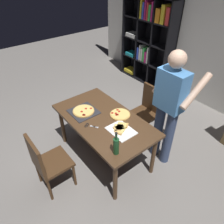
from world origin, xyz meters
TOP-DOWN VIEW (x-y plane):
  - ground_plane at (0.00, 0.00)m, footprint 12.00×12.00m
  - back_wall at (0.00, 2.60)m, footprint 6.40×0.10m
  - dining_table at (0.00, 0.00)m, footprint 1.53×0.85m
  - chair_near_camera at (-0.00, -0.91)m, footprint 0.42×0.42m
  - chair_far_side at (0.00, 0.91)m, footprint 0.42×0.42m
  - bookshelf at (-1.45, 2.39)m, footprint 1.40×0.35m
  - person_serving_pizza at (0.55, 0.69)m, footprint 0.55×0.54m
  - pepperoni_pizza_on_tray at (-0.31, -0.13)m, footprint 0.38×0.38m
  - pizza_slices_on_towel at (0.33, 0.03)m, footprint 0.36×0.30m
  - wine_bottle at (0.60, -0.27)m, footprint 0.07×0.07m
  - kitchen_scissors at (0.01, -0.24)m, footprint 0.19×0.15m
  - second_pizza_plain at (0.08, 0.24)m, footprint 0.29×0.29m

SIDE VIEW (x-z plane):
  - ground_plane at x=0.00m, z-range 0.00..0.00m
  - chair_near_camera at x=0.00m, z-range 0.06..0.96m
  - chair_far_side at x=0.00m, z-range 0.06..0.96m
  - dining_table at x=0.00m, z-range 0.29..1.04m
  - kitchen_scissors at x=0.01m, z-range 0.75..0.76m
  - second_pizza_plain at x=0.08m, z-range 0.75..0.78m
  - pizza_slices_on_towel at x=0.33m, z-range 0.75..0.78m
  - pepperoni_pizza_on_tray at x=-0.31m, z-range 0.75..0.78m
  - wine_bottle at x=0.60m, z-range 0.71..1.03m
  - person_serving_pizza at x=0.55m, z-range 0.12..1.87m
  - bookshelf at x=-1.45m, z-range 0.05..2.00m
  - back_wall at x=0.00m, z-range 0.00..2.80m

